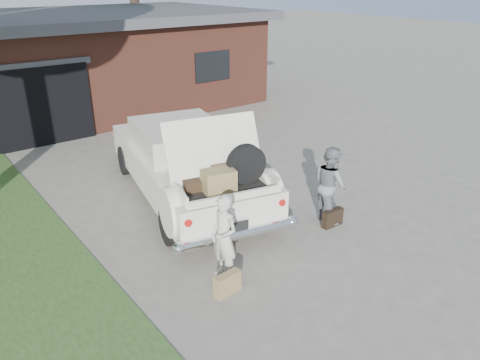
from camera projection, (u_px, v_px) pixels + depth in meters
ground at (260, 247)px, 8.36m from camera, size 90.00×90.00×0.00m
house at (75, 61)px, 16.55m from camera, size 12.80×7.80×3.30m
sedan at (186, 162)px, 9.97m from camera, size 3.20×5.74×2.16m
woman_left at (224, 238)px, 7.25m from camera, size 0.38×0.55×1.43m
woman_right at (330, 184)px, 9.01m from camera, size 0.76×0.87×1.51m
suitcase_left at (227, 284)px, 7.07m from camera, size 0.46×0.17×0.35m
suitcase_right at (332, 218)px, 9.00m from camera, size 0.45×0.16×0.34m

